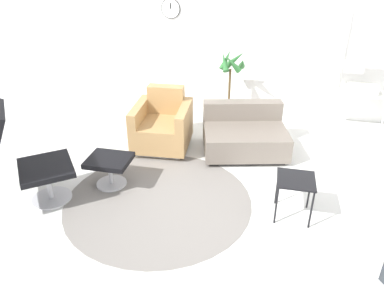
{
  "coord_description": "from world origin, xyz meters",
  "views": [
    {
      "loc": [
        1.04,
        -3.35,
        2.53
      ],
      "look_at": [
        0.23,
        0.31,
        0.55
      ],
      "focal_mm": 35.0,
      "sensor_mm": 36.0,
      "label": 1
    }
  ],
  "objects_px": {
    "shelf_unit": "(366,72)",
    "potted_plant": "(230,94)",
    "ottoman": "(109,165)",
    "lounge_chair": "(6,146)",
    "couch_low": "(244,135)",
    "armchair_red": "(163,127)",
    "side_table": "(296,184)"
  },
  "relations": [
    {
      "from": "side_table",
      "to": "potted_plant",
      "type": "relative_size",
      "value": 0.4
    },
    {
      "from": "lounge_chair",
      "to": "armchair_red",
      "type": "height_order",
      "value": "lounge_chair"
    },
    {
      "from": "shelf_unit",
      "to": "potted_plant",
      "type": "bearing_deg",
      "value": -176.01
    },
    {
      "from": "armchair_red",
      "to": "couch_low",
      "type": "relative_size",
      "value": 0.66
    },
    {
      "from": "ottoman",
      "to": "armchair_red",
      "type": "xyz_separation_m",
      "value": [
        0.33,
        1.08,
        0.03
      ]
    },
    {
      "from": "side_table",
      "to": "couch_low",
      "type": "bearing_deg",
      "value": 115.73
    },
    {
      "from": "couch_low",
      "to": "potted_plant",
      "type": "distance_m",
      "value": 1.06
    },
    {
      "from": "lounge_chair",
      "to": "ottoman",
      "type": "relative_size",
      "value": 2.54
    },
    {
      "from": "lounge_chair",
      "to": "couch_low",
      "type": "distance_m",
      "value": 2.95
    },
    {
      "from": "armchair_red",
      "to": "side_table",
      "type": "distance_m",
      "value": 2.15
    },
    {
      "from": "armchair_red",
      "to": "potted_plant",
      "type": "relative_size",
      "value": 0.74
    },
    {
      "from": "lounge_chair",
      "to": "ottoman",
      "type": "xyz_separation_m",
      "value": [
        0.8,
        0.62,
        -0.48
      ]
    },
    {
      "from": "armchair_red",
      "to": "potted_plant",
      "type": "distance_m",
      "value": 1.36
    },
    {
      "from": "couch_low",
      "to": "shelf_unit",
      "type": "height_order",
      "value": "shelf_unit"
    },
    {
      "from": "armchair_red",
      "to": "side_table",
      "type": "height_order",
      "value": "armchair_red"
    },
    {
      "from": "ottoman",
      "to": "side_table",
      "type": "distance_m",
      "value": 2.11
    },
    {
      "from": "ottoman",
      "to": "side_table",
      "type": "xyz_separation_m",
      "value": [
        2.1,
        -0.13,
        0.13
      ]
    },
    {
      "from": "side_table",
      "to": "armchair_red",
      "type": "bearing_deg",
      "value": 145.58
    },
    {
      "from": "ottoman",
      "to": "side_table",
      "type": "relative_size",
      "value": 1.08
    },
    {
      "from": "armchair_red",
      "to": "side_table",
      "type": "bearing_deg",
      "value": 141.83
    },
    {
      "from": "side_table",
      "to": "shelf_unit",
      "type": "distance_m",
      "value": 2.68
    },
    {
      "from": "couch_low",
      "to": "armchair_red",
      "type": "bearing_deg",
      "value": -8.03
    },
    {
      "from": "lounge_chair",
      "to": "potted_plant",
      "type": "bearing_deg",
      "value": 107.46
    },
    {
      "from": "ottoman",
      "to": "lounge_chair",
      "type": "bearing_deg",
      "value": -142.01
    },
    {
      "from": "shelf_unit",
      "to": "armchair_red",
      "type": "bearing_deg",
      "value": -156.02
    },
    {
      "from": "ottoman",
      "to": "side_table",
      "type": "height_order",
      "value": "side_table"
    },
    {
      "from": "armchair_red",
      "to": "shelf_unit",
      "type": "distance_m",
      "value": 3.08
    },
    {
      "from": "ottoman",
      "to": "couch_low",
      "type": "relative_size",
      "value": 0.39
    },
    {
      "from": "potted_plant",
      "to": "shelf_unit",
      "type": "relative_size",
      "value": 0.59
    },
    {
      "from": "lounge_chair",
      "to": "armchair_red",
      "type": "relative_size",
      "value": 1.49
    },
    {
      "from": "side_table",
      "to": "ottoman",
      "type": "bearing_deg",
      "value": 176.43
    },
    {
      "from": "ottoman",
      "to": "shelf_unit",
      "type": "xyz_separation_m",
      "value": [
        3.09,
        2.31,
        0.63
      ]
    }
  ]
}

